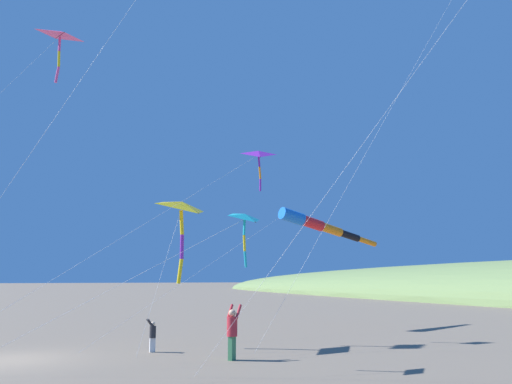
% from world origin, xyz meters
% --- Properties ---
extents(ground_plane, '(600.00, 600.00, 0.00)m').
position_xyz_m(ground_plane, '(0.00, 0.00, 0.00)').
color(ground_plane, '#756654').
extents(person_adult_flyer, '(0.65, 0.65, 1.83)m').
position_xyz_m(person_adult_flyer, '(6.94, -3.01, 1.00)').
color(person_adult_flyer, '#3D7F51').
rests_on(person_adult_flyer, ground_plane).
extents(person_child_grey_jacket, '(0.36, 0.28, 1.22)m').
position_xyz_m(person_child_grey_jacket, '(4.88, -0.02, 0.66)').
color(person_child_grey_jacket, silver).
rests_on(person_child_grey_jacket, ground_plane).
extents(kite_delta_checkered_midright, '(13.67, 6.96, 8.77)m').
position_xyz_m(kite_delta_checkered_midright, '(9.98, 1.84, 8.41)').
color(kite_delta_checkered_midright, purple).
rests_on(kite_delta_checkered_midright, ground_plane).
extents(kite_windsock_yellow_midlevel, '(17.74, 6.17, 6.59)m').
position_xyz_m(kite_windsock_yellow_midlevel, '(15.59, 6.24, 5.73)').
color(kite_windsock_yellow_midlevel, blue).
rests_on(kite_windsock_yellow_midlevel, ground_plane).
extents(kite_delta_purple_drifting, '(3.30, 2.96, 6.03)m').
position_xyz_m(kite_delta_purple_drifting, '(6.09, 0.71, 5.55)').
color(kite_delta_purple_drifting, yellow).
rests_on(kite_delta_purple_drifting, ground_plane).
extents(kite_delta_red_high_left, '(9.38, 1.44, 4.86)m').
position_xyz_m(kite_delta_red_high_left, '(6.68, -4.73, 4.59)').
color(kite_delta_red_high_left, '#1EB7C6').
rests_on(kite_delta_red_high_left, ground_plane).
extents(kite_delta_black_fish_shape, '(8.67, 9.77, 14.40)m').
position_xyz_m(kite_delta_black_fish_shape, '(1.14, 5.10, 14.08)').
color(kite_delta_black_fish_shape, '#EF4C93').
rests_on(kite_delta_black_fish_shape, ground_plane).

